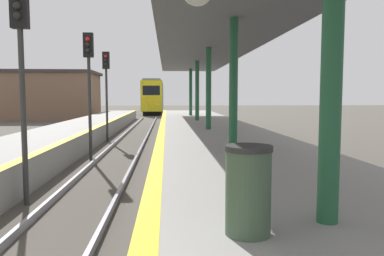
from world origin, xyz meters
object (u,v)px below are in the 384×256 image
Objects in this scene: signal_near at (21,54)px; trash_bin at (248,190)px; signal_far at (106,79)px; signal_mid at (89,72)px; train at (154,97)px.

signal_near is 4.80× the size of trash_bin.
signal_near is 6.29m from trash_bin.
signal_near is at bearing -89.73° from signal_far.
signal_far is (-0.30, 5.92, 0.00)m from signal_mid.
train is at bearing 88.45° from signal_near.
trash_bin is (4.04, -4.41, -1.94)m from signal_near.
signal_near reaches higher than trash_bin.
signal_far is at bearing -92.17° from train.
signal_mid reaches higher than train.
signal_mid reaches higher than trash_bin.
train is at bearing 88.57° from signal_mid.
train is 3.63× the size of signal_mid.
signal_near reaches higher than train.
trash_bin is at bearing -69.82° from signal_mid.
trash_bin is (2.78, -50.87, -0.99)m from train.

